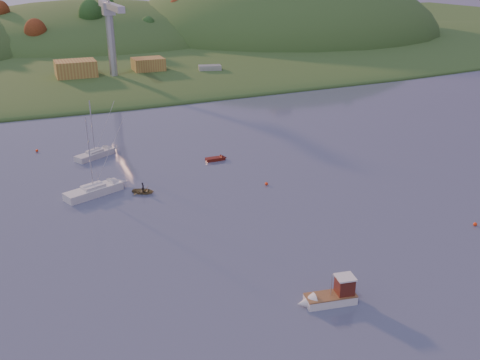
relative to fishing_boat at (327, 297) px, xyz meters
name	(u,v)px	position (x,y,z in m)	size (l,w,h in m)	color
ground	(342,337)	(-1.44, -5.07, -0.87)	(500.00, 500.00, 0.00)	#363D58
far_shore	(64,39)	(-1.44, 224.93, -0.87)	(620.00, 220.00, 1.50)	#284D1E
shore_slope	(85,61)	(-1.44, 159.93, -0.87)	(640.00, 150.00, 7.00)	#284D1E
hill_center	(93,43)	(8.56, 204.93, -0.87)	(140.00, 120.00, 36.00)	#284D1E
hill_right	(283,37)	(93.56, 189.93, -0.87)	(150.00, 130.00, 60.00)	#284D1E
hillside_trees	(77,53)	(-1.44, 179.93, -0.87)	(280.00, 50.00, 32.00)	#184519
wharf	(124,79)	(3.56, 116.93, 0.33)	(42.00, 16.00, 2.40)	slate
shed_west	(76,69)	(-9.44, 117.93, 3.93)	(11.00, 8.00, 4.80)	#9F6E35
shed_east	(148,65)	(11.56, 118.93, 3.53)	(9.00, 7.00, 4.00)	#9F6E35
dock_crane	(111,24)	(0.56, 113.32, 16.30)	(3.20, 28.00, 20.30)	#B7B7BC
fishing_boat	(327,297)	(0.00, 0.00, 0.00)	(6.43, 2.93, 3.96)	white
sailboat_near	(95,154)	(-14.64, 54.80, -0.18)	(7.65, 5.69, 10.44)	silver
sailboat_far	(94,190)	(-17.55, 37.78, -0.09)	(9.18, 5.66, 12.24)	silver
canoe	(143,191)	(-10.52, 35.51, -0.52)	(2.41, 3.37, 0.70)	olive
paddler	(143,189)	(-10.52, 35.51, -0.13)	(0.54, 0.36, 1.49)	black
red_tender	(219,158)	(5.45, 44.79, -0.60)	(3.93, 1.37, 1.33)	#5A150C
work_vessel	(210,74)	(28.83, 112.93, 0.56)	(16.52, 9.05, 4.03)	#505E69
buoy_0	(475,224)	(27.59, 7.30, -0.62)	(0.50, 0.50, 0.50)	#FF370D
buoy_1	(266,184)	(8.10, 30.94, -0.62)	(0.50, 0.50, 0.50)	#FF370D
buoy_2	(37,151)	(-24.12, 62.18, -0.62)	(0.50, 0.50, 0.50)	#FF370D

